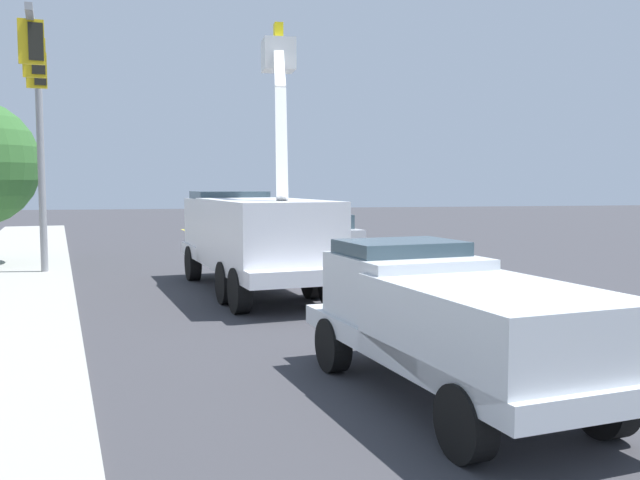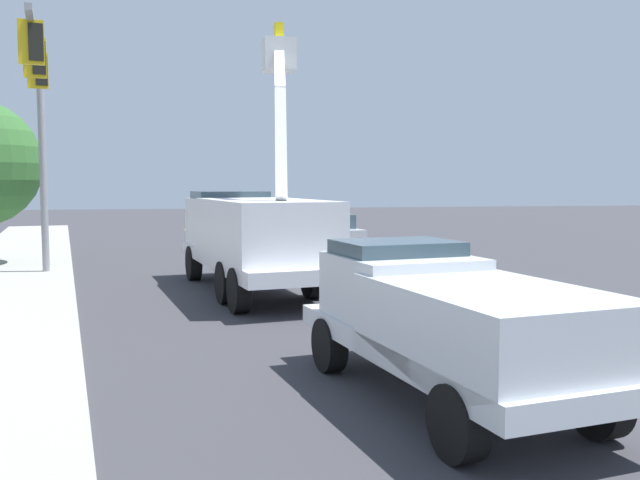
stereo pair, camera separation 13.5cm
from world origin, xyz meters
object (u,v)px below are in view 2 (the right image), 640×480
service_pickup_truck (446,319)px  passing_minivan (322,231)px  traffic_signal_mast (39,98)px  traffic_cone_mid_front (389,297)px  traffic_cone_mid_rear (274,258)px  utility_bucket_truck (253,232)px

service_pickup_truck → passing_minivan: bearing=-6.6°
passing_minivan → traffic_signal_mast: bearing=125.1°
traffic_cone_mid_front → traffic_cone_mid_rear: (8.28, 1.53, 0.02)m
utility_bucket_truck → passing_minivan: (8.93, -3.75, -0.65)m
service_pickup_truck → passing_minivan: 18.92m
traffic_cone_mid_front → traffic_cone_mid_rear: traffic_cone_mid_rear is taller
service_pickup_truck → passing_minivan: size_ratio=1.16×
utility_bucket_truck → service_pickup_truck: utility_bucket_truck is taller
traffic_cone_mid_front → service_pickup_truck: bearing=169.6°
utility_bucket_truck → traffic_signal_mast: size_ratio=1.11×
traffic_cone_mid_rear → traffic_signal_mast: 8.87m
passing_minivan → traffic_cone_mid_rear: 5.05m
passing_minivan → traffic_cone_mid_rear: size_ratio=6.59×
service_pickup_truck → traffic_cone_mid_front: size_ratio=8.19×
traffic_cone_mid_rear → service_pickup_truck: bearing=-178.4°
utility_bucket_truck → traffic_cone_mid_rear: size_ratio=11.09×
utility_bucket_truck → service_pickup_truck: 10.01m
service_pickup_truck → traffic_signal_mast: 14.77m
service_pickup_truck → traffic_cone_mid_rear: 14.52m
utility_bucket_truck → traffic_signal_mast: traffic_signal_mast is taller
traffic_cone_mid_front → traffic_cone_mid_rear: 8.43m
service_pickup_truck → traffic_signal_mast: bearing=31.3°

